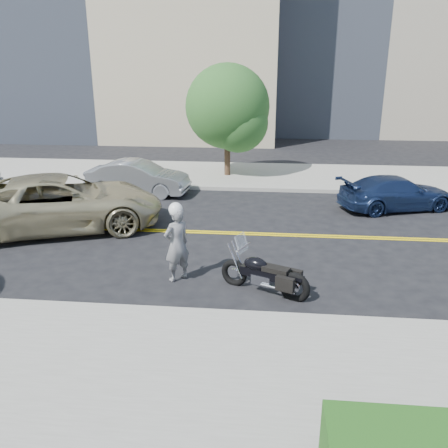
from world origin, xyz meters
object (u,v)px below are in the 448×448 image
suv (61,203)px  parked_car_silver (138,178)px  motorcycle (265,266)px  parked_car_blue (396,193)px  motorcyclist (177,242)px

suv → parked_car_silver: suv is taller
motorcycle → suv: suv is taller
parked_car_silver → parked_car_blue: (9.68, -1.10, -0.07)m
motorcycle → suv: size_ratio=0.34×
motorcyclist → suv: bearing=-80.1°
motorcycle → suv: (-6.40, 3.71, 0.21)m
suv → parked_car_silver: size_ratio=1.54×
motorcyclist → parked_car_blue: size_ratio=0.48×
motorcyclist → parked_car_silver: size_ratio=0.49×
motorcyclist → motorcycle: (2.10, -0.45, -0.32)m
suv → parked_car_silver: 4.49m
parked_car_silver → motorcyclist: bearing=-152.5°
motorcyclist → parked_car_silver: motorcyclist is taller
suv → parked_car_blue: (10.93, 3.21, -0.27)m
motorcyclist → suv: (-4.30, 3.26, -0.11)m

